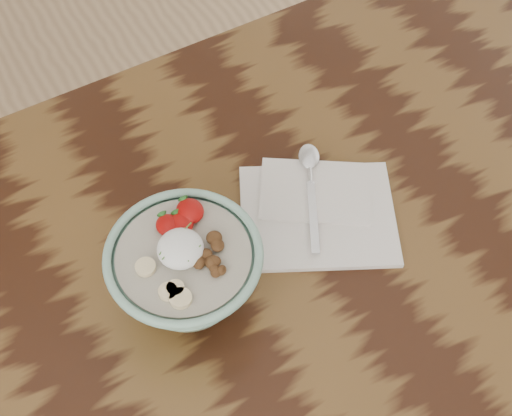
% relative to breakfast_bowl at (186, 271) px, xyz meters
% --- Properties ---
extents(table, '(1.60, 0.90, 0.75)m').
position_rel_breakfast_bowl_xyz_m(table, '(0.22, -0.00, -0.16)').
color(table, black).
rests_on(table, ground).
extents(breakfast_bowl, '(0.20, 0.20, 0.14)m').
position_rel_breakfast_bowl_xyz_m(breakfast_bowl, '(0.00, 0.00, 0.00)').
color(breakfast_bowl, '#85B39E').
rests_on(breakfast_bowl, table).
extents(napkin, '(0.29, 0.27, 0.01)m').
position_rel_breakfast_bowl_xyz_m(napkin, '(0.23, 0.03, -0.06)').
color(napkin, white).
rests_on(napkin, table).
extents(spoon, '(0.12, 0.19, 0.01)m').
position_rel_breakfast_bowl_xyz_m(spoon, '(0.25, 0.09, -0.05)').
color(spoon, silver).
rests_on(spoon, napkin).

